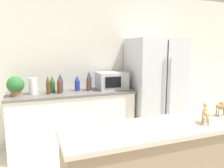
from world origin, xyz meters
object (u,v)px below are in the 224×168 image
object	(u,v)px
microwave	(112,81)
back_bottle_1	(52,84)
refrigerator	(155,90)
back_bottle_6	(48,85)
camel_figurine	(222,106)
paper_towel_roll	(33,86)
back_bottle_3	(88,82)
potted_plant	(16,86)
back_bottle_0	(61,83)
back_bottle_2	(89,81)
camel_figurine_second	(206,113)
back_bottle_5	(77,83)
back_bottle_4	(60,84)

from	to	relation	value
microwave	back_bottle_1	world-z (taller)	microwave
refrigerator	back_bottle_6	bearing A→B (deg)	179.60
camel_figurine	refrigerator	bearing A→B (deg)	76.85
camel_figurine	paper_towel_roll	bearing A→B (deg)	129.26
back_bottle_1	back_bottle_3	world-z (taller)	back_bottle_3
potted_plant	back_bottle_0	distance (m)	0.65
back_bottle_2	back_bottle_3	distance (m)	0.09
paper_towel_roll	camel_figurine_second	world-z (taller)	paper_towel_roll
back_bottle_5	back_bottle_3	bearing A→B (deg)	-21.32
camel_figurine	camel_figurine_second	size ratio (longest dim) A/B	0.98
microwave	camel_figurine	world-z (taller)	microwave
back_bottle_0	camel_figurine_second	bearing A→B (deg)	-67.20
back_bottle_3	paper_towel_roll	bearing A→B (deg)	178.38
paper_towel_roll	microwave	distance (m)	1.24
refrigerator	back_bottle_0	xyz separation A→B (m)	(-1.60, 0.14, 0.18)
back_bottle_5	back_bottle_0	bearing A→B (deg)	178.62
microwave	back_bottle_6	size ratio (longest dim) A/B	1.70
back_bottle_4	back_bottle_1	bearing A→B (deg)	136.34
paper_towel_roll	back_bottle_6	size ratio (longest dim) A/B	0.87
refrigerator	back_bottle_2	size ratio (longest dim) A/B	5.58
back_bottle_2	back_bottle_3	size ratio (longest dim) A/B	1.08
camel_figurine	camel_figurine_second	bearing A→B (deg)	-159.12
microwave	back_bottle_2	distance (m)	0.37
paper_towel_roll	back_bottle_1	xyz separation A→B (m)	(0.28, 0.02, 0.00)
back_bottle_1	back_bottle_2	bearing A→B (deg)	3.47
refrigerator	back_bottle_3	xyz separation A→B (m)	(-1.18, 0.07, 0.18)
potted_plant	camel_figurine_second	world-z (taller)	potted_plant
back_bottle_6	camel_figurine_second	bearing A→B (deg)	-61.22
refrigerator	potted_plant	distance (m)	2.25
refrigerator	camel_figurine_second	distance (m)	2.08
refrigerator	back_bottle_2	xyz separation A→B (m)	(-1.14, 0.15, 0.20)
back_bottle_2	back_bottle_3	xyz separation A→B (m)	(-0.04, -0.08, -0.01)
back_bottle_4	back_bottle_0	bearing A→B (deg)	75.30
back_bottle_2	back_bottle_5	xyz separation A→B (m)	(-0.20, -0.02, -0.03)
back_bottle_2	back_bottle_6	distance (m)	0.67
refrigerator	back_bottle_2	bearing A→B (deg)	172.37
back_bottle_1	back_bottle_4	bearing A→B (deg)	-43.66
refrigerator	back_bottle_6	xyz separation A→B (m)	(-1.80, 0.01, 0.18)
back_bottle_0	back_bottle_2	world-z (taller)	back_bottle_2
paper_towel_roll	camel_figurine	size ratio (longest dim) A/B	1.53
back_bottle_5	back_bottle_6	xyz separation A→B (m)	(-0.46, -0.12, 0.01)
potted_plant	microwave	xyz separation A→B (m)	(1.47, 0.06, -0.01)
back_bottle_1	back_bottle_0	bearing A→B (deg)	11.42
refrigerator	back_bottle_1	size ratio (longest dim) A/B	6.63
back_bottle_0	back_bottle_5	size ratio (longest dim) A/B	1.14
refrigerator	back_bottle_4	size ratio (longest dim) A/B	6.27
back_bottle_0	back_bottle_4	bearing A→B (deg)	-104.70
camel_figurine_second	paper_towel_roll	bearing A→B (deg)	122.16
back_bottle_4	back_bottle_5	bearing A→B (deg)	21.22
back_bottle_1	camel_figurine	world-z (taller)	back_bottle_1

